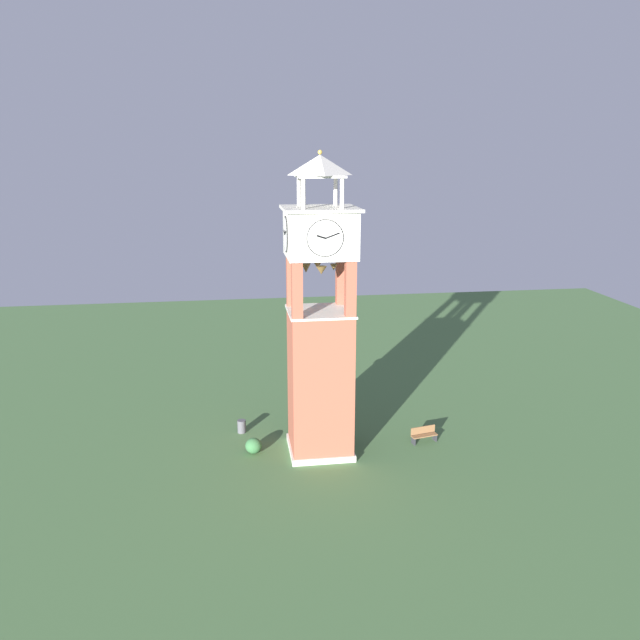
{
  "coord_description": "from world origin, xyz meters",
  "views": [
    {
      "loc": [
        -33.16,
        4.8,
        16.71
      ],
      "look_at": [
        0.0,
        0.0,
        7.82
      ],
      "focal_mm": 35.5,
      "sensor_mm": 36.0,
      "label": 1
    }
  ],
  "objects_px": {
    "park_bench": "(424,434)",
    "trash_bin": "(242,426)",
    "lamp_post": "(312,382)",
    "clock_tower": "(320,336)"
  },
  "relations": [
    {
      "from": "clock_tower",
      "to": "trash_bin",
      "type": "xyz_separation_m",
      "value": [
        3.07,
        4.43,
        -6.48
      ]
    },
    {
      "from": "park_bench",
      "to": "clock_tower",
      "type": "bearing_deg",
      "value": 91.6
    },
    {
      "from": "clock_tower",
      "to": "park_bench",
      "type": "xyz_separation_m",
      "value": [
        0.17,
        -6.27,
        -6.4
      ]
    },
    {
      "from": "lamp_post",
      "to": "trash_bin",
      "type": "distance_m",
      "value": 5.28
    },
    {
      "from": "lamp_post",
      "to": "clock_tower",
      "type": "bearing_deg",
      "value": 178.15
    },
    {
      "from": "clock_tower",
      "to": "park_bench",
      "type": "height_order",
      "value": "clock_tower"
    },
    {
      "from": "park_bench",
      "to": "trash_bin",
      "type": "height_order",
      "value": "park_bench"
    },
    {
      "from": "lamp_post",
      "to": "park_bench",
      "type": "bearing_deg",
      "value": -126.18
    },
    {
      "from": "park_bench",
      "to": "trash_bin",
      "type": "bearing_deg",
      "value": 74.84
    },
    {
      "from": "clock_tower",
      "to": "lamp_post",
      "type": "bearing_deg",
      "value": -1.85
    }
  ]
}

